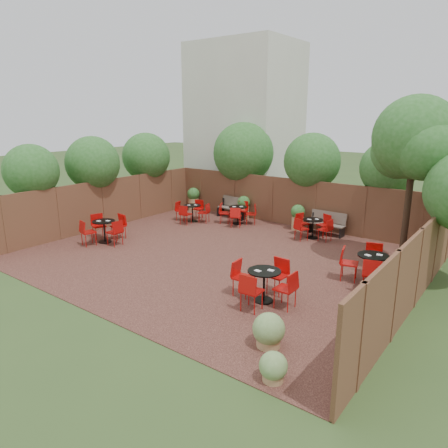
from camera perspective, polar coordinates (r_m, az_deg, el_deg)
The scene contains 13 objects.
ground at distance 13.76m, azimuth -0.57°, elevation -4.59°, with size 80.00×80.00×0.00m, color #354F23.
courtyard_paving at distance 13.76m, azimuth -0.57°, elevation -4.55°, with size 12.00×10.00×0.02m, color black.
fence_back at distance 17.58m, azimuth 9.41°, elevation 2.93°, with size 12.00×0.08×2.00m, color #4F2E1D.
fence_left at distance 17.66m, azimuth -16.23°, elevation 2.59°, with size 0.08×10.00×2.00m, color #4F2E1D.
fence_right at distance 11.06m, azimuth 25.04°, elevation -5.55°, with size 0.08×10.00×2.00m, color #4F2E1D.
neighbour_building at distance 22.10m, azimuth 2.87°, elevation 13.40°, with size 5.00×4.00×8.00m, color beige.
overhang_foliage at distance 16.88m, azimuth 1.74°, elevation 8.48°, with size 15.39×10.57×2.79m.
courtyard_tree at distance 13.49m, azimuth 24.72°, elevation 10.07°, with size 2.65×2.55×5.14m.
park_bench_left at distance 18.79m, azimuth 1.31°, elevation 2.33°, with size 1.54×0.66×0.92m.
park_bench_right at distance 16.65m, azimuth 13.99°, elevation 0.16°, with size 1.45×0.49×0.89m.
bistro_tables at distance 14.34m, azimuth 2.31°, elevation -1.77°, with size 10.80×7.42×0.96m.
planters at distance 17.12m, azimuth 5.02°, elevation 1.32°, with size 11.43×4.47×1.09m.
low_shrubs at distance 8.85m, azimuth 11.49°, elevation -14.29°, with size 2.22×3.80×0.72m.
Camera 1 is at (7.90, -10.28, 4.62)m, focal length 33.25 mm.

